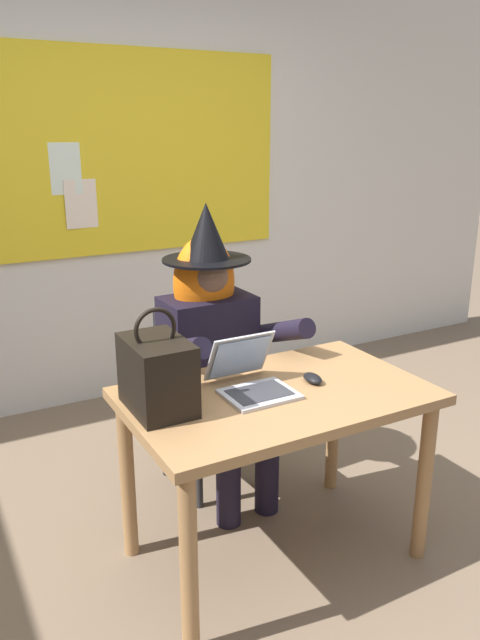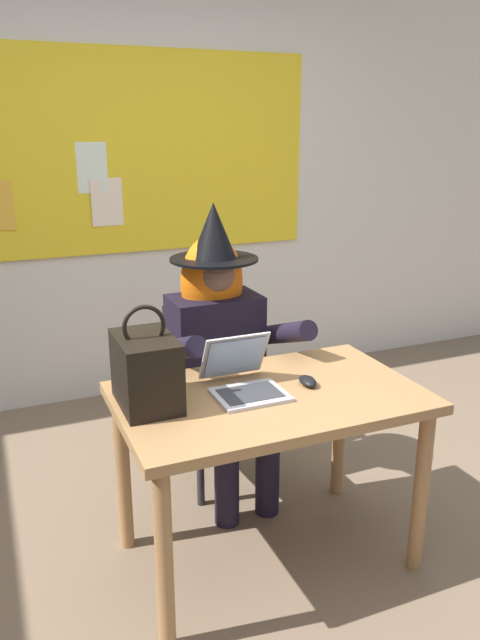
% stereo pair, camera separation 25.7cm
% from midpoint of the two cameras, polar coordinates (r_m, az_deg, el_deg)
% --- Properties ---
extents(ground_plane, '(24.00, 24.00, 0.00)m').
position_cam_midpoint_polar(ground_plane, '(2.65, 4.21, -22.63)').
color(ground_plane, '#75604C').
extents(wall_back_bulletin, '(6.71, 2.10, 2.79)m').
position_cam_midpoint_polar(wall_back_bulletin, '(3.94, -9.01, 12.88)').
color(wall_back_bulletin, silver).
rests_on(wall_back_bulletin, ground).
extents(desk_main, '(1.16, 0.72, 0.74)m').
position_cam_midpoint_polar(desk_main, '(2.42, 5.77, -9.05)').
color(desk_main, '#A37547').
rests_on(desk_main, ground).
extents(chair_at_desk, '(0.45, 0.45, 0.88)m').
position_cam_midpoint_polar(chair_at_desk, '(3.07, -0.38, -5.90)').
color(chair_at_desk, black).
rests_on(chair_at_desk, ground).
extents(person_costumed, '(0.60, 0.67, 1.38)m').
position_cam_midpoint_polar(person_costumed, '(2.87, 0.68, -1.64)').
color(person_costumed, black).
rests_on(person_costumed, ground).
extents(laptop, '(0.27, 0.32, 0.21)m').
position_cam_midpoint_polar(laptop, '(2.37, 3.49, -5.54)').
color(laptop, '#B7B7BC').
rests_on(laptop, desk_main).
extents(computer_mouse, '(0.07, 0.11, 0.03)m').
position_cam_midpoint_polar(computer_mouse, '(2.45, 9.27, -5.64)').
color(computer_mouse, black).
rests_on(computer_mouse, desk_main).
extents(handbag, '(0.20, 0.30, 0.38)m').
position_cam_midpoint_polar(handbag, '(2.22, -5.37, -4.69)').
color(handbag, black).
rests_on(handbag, desk_main).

